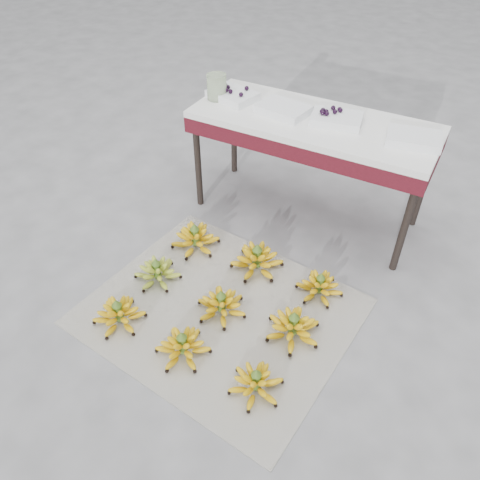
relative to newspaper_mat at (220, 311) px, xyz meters
The scene contains 17 objects.
ground 0.10m from the newspaper_mat, 40.49° to the left, with size 60.00×60.00×0.00m, color slate.
newspaper_mat is the anchor object (origin of this frame).
bunch_front_left 0.49m from the newspaper_mat, 143.47° to the right, with size 0.31×0.31×0.15m.
bunch_front_center 0.31m from the newspaper_mat, 93.30° to the right, with size 0.28×0.28×0.15m.
bunch_front_right 0.47m from the newspaper_mat, 40.31° to the right, with size 0.31×0.31×0.15m.
bunch_mid_left 0.41m from the newspaper_mat, behind, with size 0.30×0.30×0.15m.
bunch_mid_center 0.06m from the newspaper_mat, ahead, with size 0.31×0.31×0.15m.
bunch_mid_right 0.38m from the newspaper_mat, ahead, with size 0.34×0.34×0.16m.
bunch_back_left 0.52m from the newspaper_mat, 136.54° to the left, with size 0.33×0.33×0.17m.
bunch_back_center 0.37m from the newspaper_mat, 87.06° to the left, with size 0.37×0.37×0.17m.
bunch_back_right 0.53m from the newspaper_mat, 42.27° to the left, with size 0.29×0.29×0.15m.
vendor_table 1.12m from the newspaper_mat, 87.17° to the left, with size 1.35×0.54×0.65m.
tray_far_left 1.27m from the newspaper_mat, 115.78° to the left, with size 0.31×0.25×0.07m.
tray_left 1.16m from the newspaper_mat, 97.84° to the left, with size 0.30×0.24×0.04m.
tray_right 1.19m from the newspaper_mat, 80.32° to the left, with size 0.30×0.24×0.07m.
tray_far_right 1.30m from the newspaper_mat, 58.64° to the left, with size 0.30×0.24×0.04m.
glass_jar 1.29m from the newspaper_mat, 120.64° to the left, with size 0.11×0.11×0.14m, color beige.
Camera 1 is at (0.75, -1.37, 1.81)m, focal length 35.00 mm.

